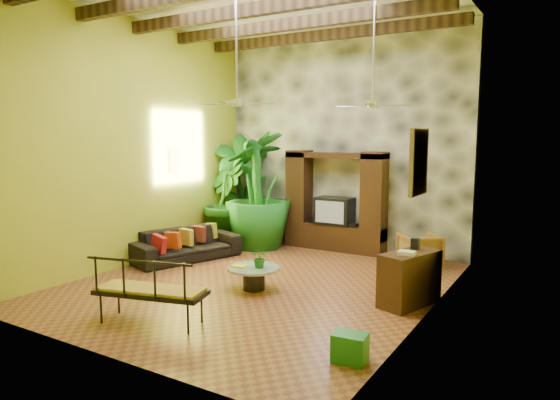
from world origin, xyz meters
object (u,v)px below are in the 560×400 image
Objects in this scene: ceiling_fan_front at (237,91)px; iron_bench at (147,288)px; side_console at (410,279)px; wicker_armchair at (420,250)px; tall_plant_a at (240,187)px; coffee_table at (254,275)px; ceiling_fan_back at (373,93)px; green_bin at (350,348)px; sofa at (186,244)px; entertainment_center at (335,209)px; tall_plant_b at (223,200)px; tall_plant_c at (258,190)px.

iron_bench is at bearing -91.58° from ceiling_fan_front.
iron_bench is 3.99m from side_console.
wicker_armchair is 5.67m from iron_bench.
coffee_table is (2.60, -3.22, -1.10)m from tall_plant_a.
ceiling_fan_front is 4.90m from wicker_armchair.
iron_bench is (-1.86, -3.71, -2.87)m from ceiling_fan_back.
iron_bench is at bearing -172.19° from green_bin.
sofa is 5.82× the size of green_bin.
green_bin is at bearing -71.63° from side_console.
ceiling_fan_front is at bearing 149.06° from green_bin.
wicker_armchair is 0.27× the size of tall_plant_a.
entertainment_center is 4.30m from ceiling_fan_front.
ceiling_fan_back is 2.04× the size of coffee_table.
tall_plant_a is 5.83m from side_console.
iron_bench is 4.28× the size of green_bin.
coffee_table is at bearing -44.37° from tall_plant_b.
tall_plant_a reaches higher than wicker_armchair.
ceiling_fan_front is at bearing -96.48° from sofa.
tall_plant_a is (-4.08, 1.63, -2.05)m from ceiling_fan_back.
tall_plant_a reaches higher than side_console.
coffee_table is 0.54× the size of iron_bench.
sofa reaches higher than coffee_table.
side_console is 2.35m from green_bin.
ceiling_fan_back reaches higher than tall_plant_a.
green_bin is at bearing -34.13° from coffee_table.
tall_plant_a reaches higher than iron_bench.
tall_plant_c is 6.99× the size of green_bin.
tall_plant_b is at bearing 140.22° from green_bin.
wicker_armchair is (2.34, 3.03, -3.06)m from ceiling_fan_front.
entertainment_center is 5.67m from iron_bench.
wicker_armchair reaches higher than sofa.
tall_plant_b is at bearing -99.42° from tall_plant_a.
tall_plant_b is (-0.28, 1.66, 0.75)m from sofa.
coffee_table is (0.11, -3.53, -0.71)m from entertainment_center.
entertainment_center is 3.50m from ceiling_fan_back.
wicker_armchair is (2.14, -0.50, -0.63)m from entertainment_center.
tall_plant_b is (-2.58, -0.89, 0.12)m from entertainment_center.
wicker_armchair is at bearing 4.68° from tall_plant_b.
tall_plant_a reaches higher than entertainment_center.
ceiling_fan_front is 2.41m from ceiling_fan_back.
entertainment_center is at bearing 91.86° from coffee_table.
ceiling_fan_front is 4.73× the size of green_bin.
coffee_table is 3.06m from green_bin.
ceiling_fan_front is 0.69× the size of tall_plant_a.
ceiling_fan_front is at bearing -178.16° from coffee_table.
iron_bench is 1.59× the size of side_console.
ceiling_fan_front is at bearing -138.37° from ceiling_fan_back.
ceiling_fan_front is 3.74m from tall_plant_c.
entertainment_center is 2.53m from tall_plant_a.
iron_bench is at bearing -92.62° from entertainment_center.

